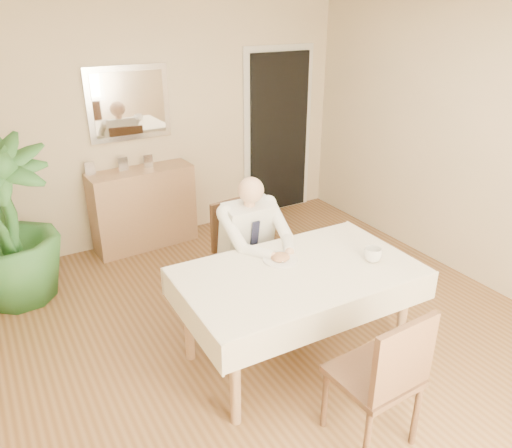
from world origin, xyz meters
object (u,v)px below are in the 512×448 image
chair_near (385,374)px  potted_palm (7,224)px  sideboard (144,208)px  seated_man (257,245)px  dining_table (298,280)px  coffee_mug (373,255)px  chair_far (240,248)px

chair_near → potted_palm: bearing=117.5°
potted_palm → sideboard: bearing=19.9°
chair_near → seated_man: seated_man is taller
seated_man → sideboard: 1.89m
dining_table → sideboard: bearing=99.8°
dining_table → coffee_mug: size_ratio=13.09×
dining_table → chair_near: bearing=-91.7°
dining_table → chair_near: 0.97m
chair_near → potted_palm: potted_palm is taller
chair_far → sideboard: size_ratio=0.87×
dining_table → seated_man: 0.59m
dining_table → potted_palm: 2.60m
chair_near → coffee_mug: (0.60, 0.79, 0.26)m
seated_man → potted_palm: potted_palm is taller
dining_table → chair_near: chair_near is taller
chair_near → chair_far: bearing=86.0°
chair_far → seated_man: seated_man is taller
chair_near → potted_palm: (-1.67, 2.90, 0.20)m
dining_table → sideboard: sideboard is taller
chair_far → sideboard: chair_far is taller
seated_man → coffee_mug: size_ratio=9.38×
coffee_mug → chair_far: bearing=117.5°
sideboard → potted_palm: (-1.36, -0.49, 0.30)m
sideboard → coffee_mug: bearing=-73.9°
chair_far → seated_man: (-0.00, -0.29, 0.15)m
seated_man → coffee_mug: 0.94m
seated_man → chair_near: bearing=-91.9°
chair_far → potted_palm: (-1.72, 1.06, 0.20)m
coffee_mug → seated_man: bearing=125.8°
dining_table → potted_palm: potted_palm is taller
dining_table → potted_palm: (-1.72, 1.94, 0.08)m
chair_far → coffee_mug: 1.22m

